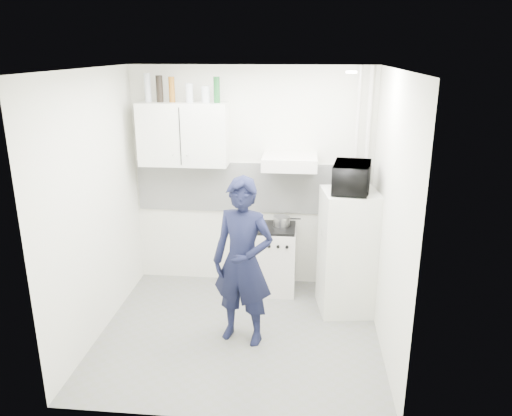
{
  "coord_description": "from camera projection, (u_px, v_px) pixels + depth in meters",
  "views": [
    {
      "loc": [
        0.61,
        -4.41,
        2.77
      ],
      "look_at": [
        0.14,
        0.3,
        1.25
      ],
      "focal_mm": 35.0,
      "sensor_mm": 36.0,
      "label": 1
    }
  ],
  "objects": [
    {
      "name": "wall_right",
      "position": [
        389.0,
        217.0,
        4.56
      ],
      "size": [
        0.0,
        2.6,
        2.6
      ],
      "primitive_type": "plane",
      "rotation": [
        1.57,
        0.0,
        -1.57
      ],
      "color": "white",
      "rests_on": "floor"
    },
    {
      "name": "microwave",
      "position": [
        352.0,
        177.0,
        5.11
      ],
      "size": [
        0.59,
        0.44,
        0.3
      ],
      "primitive_type": "imported",
      "rotation": [
        0.0,
        0.0,
        1.43
      ],
      "color": "black",
      "rests_on": "fridge"
    },
    {
      "name": "upper_cabinet",
      "position": [
        184.0,
        134.0,
        5.61
      ],
      "size": [
        1.0,
        0.35,
        0.7
      ],
      "primitive_type": "cube",
      "color": "white",
      "rests_on": "wall_back"
    },
    {
      "name": "wall_back",
      "position": [
        252.0,
        179.0,
        5.87
      ],
      "size": [
        2.8,
        0.0,
        2.8
      ],
      "primitive_type": "plane",
      "rotation": [
        1.57,
        0.0,
        0.0
      ],
      "color": "white",
      "rests_on": "floor"
    },
    {
      "name": "backsplash",
      "position": [
        252.0,
        188.0,
        5.89
      ],
      "size": [
        2.74,
        0.03,
        0.6
      ],
      "primitive_type": "cube",
      "color": "white",
      "rests_on": "wall_back"
    },
    {
      "name": "stove",
      "position": [
        275.0,
        260.0,
        5.89
      ],
      "size": [
        0.48,
        0.48,
        0.78
      ],
      "primitive_type": "cube",
      "color": "silver",
      "rests_on": "floor"
    },
    {
      "name": "fridge",
      "position": [
        347.0,
        252.0,
        5.37
      ],
      "size": [
        0.64,
        0.64,
        1.36
      ],
      "primitive_type": "cube",
      "rotation": [
        0.0,
        0.0,
        0.14
      ],
      "color": "white",
      "rests_on": "floor"
    },
    {
      "name": "bottle_e",
      "position": [
        217.0,
        90.0,
        5.42
      ],
      "size": [
        0.07,
        0.07,
        0.28
      ],
      "primitive_type": "cylinder",
      "color": "#144C1E",
      "rests_on": "upper_cabinet"
    },
    {
      "name": "bottle_c",
      "position": [
        172.0,
        90.0,
        5.47
      ],
      "size": [
        0.07,
        0.07,
        0.28
      ],
      "primitive_type": "cylinder",
      "color": "brown",
      "rests_on": "upper_cabinet"
    },
    {
      "name": "range_hood",
      "position": [
        290.0,
        162.0,
        5.51
      ],
      "size": [
        0.6,
        0.5,
        0.14
      ],
      "primitive_type": "cube",
      "color": "silver",
      "rests_on": "wall_back"
    },
    {
      "name": "canister_a",
      "position": [
        189.0,
        93.0,
        5.46
      ],
      "size": [
        0.08,
        0.08,
        0.21
      ],
      "primitive_type": "cylinder",
      "color": "#B2B7BC",
      "rests_on": "upper_cabinet"
    },
    {
      "name": "ceiling_spot_fixture",
      "position": [
        351.0,
        72.0,
        4.4
      ],
      "size": [
        0.1,
        0.1,
        0.02
      ],
      "primitive_type": "cylinder",
      "color": "white",
      "rests_on": "ceiling"
    },
    {
      "name": "person",
      "position": [
        243.0,
        262.0,
        4.75
      ],
      "size": [
        0.68,
        0.54,
        1.66
      ],
      "primitive_type": "imported",
      "rotation": [
        0.0,
        0.0,
        -0.25
      ],
      "color": "black",
      "rests_on": "floor"
    },
    {
      "name": "saucepan",
      "position": [
        282.0,
        221.0,
        5.79
      ],
      "size": [
        0.19,
        0.19,
        0.11
      ],
      "primitive_type": "cylinder",
      "color": "silver",
      "rests_on": "stove_top"
    },
    {
      "name": "ceiling",
      "position": [
        236.0,
        69.0,
        4.29
      ],
      "size": [
        2.8,
        2.8,
        0.0
      ],
      "primitive_type": "plane",
      "color": "white",
      "rests_on": "wall_back"
    },
    {
      "name": "stove_top",
      "position": [
        275.0,
        228.0,
        5.76
      ],
      "size": [
        0.47,
        0.47,
        0.03
      ],
      "primitive_type": "cube",
      "color": "black",
      "rests_on": "stove"
    },
    {
      "name": "wall_left",
      "position": [
        94.0,
        208.0,
        4.82
      ],
      "size": [
        0.0,
        2.6,
        2.6
      ],
      "primitive_type": "plane",
      "rotation": [
        1.57,
        0.0,
        1.57
      ],
      "color": "white",
      "rests_on": "floor"
    },
    {
      "name": "floor",
      "position": [
        239.0,
        333.0,
        5.09
      ],
      "size": [
        2.8,
        2.8,
        0.0
      ],
      "primitive_type": "plane",
      "color": "slate",
      "rests_on": "ground"
    },
    {
      "name": "bottle_b",
      "position": [
        160.0,
        89.0,
        5.48
      ],
      "size": [
        0.07,
        0.07,
        0.29
      ],
      "primitive_type": "cylinder",
      "color": "black",
      "rests_on": "upper_cabinet"
    },
    {
      "name": "pipe_a",
      "position": [
        364.0,
        184.0,
        5.68
      ],
      "size": [
        0.05,
        0.05,
        2.6
      ],
      "primitive_type": "cylinder",
      "color": "silver",
      "rests_on": "floor"
    },
    {
      "name": "pipe_b",
      "position": [
        354.0,
        183.0,
        5.69
      ],
      "size": [
        0.04,
        0.04,
        2.6
      ],
      "primitive_type": "cylinder",
      "color": "silver",
      "rests_on": "floor"
    },
    {
      "name": "bottle_a",
      "position": [
        148.0,
        88.0,
        5.49
      ],
      "size": [
        0.07,
        0.07,
        0.31
      ],
      "primitive_type": "cylinder",
      "color": "#B2B7BC",
      "rests_on": "upper_cabinet"
    },
    {
      "name": "canister_b",
      "position": [
        206.0,
        94.0,
        5.45
      ],
      "size": [
        0.09,
        0.09,
        0.18
      ],
      "primitive_type": "cylinder",
      "color": "#B2B7BC",
      "rests_on": "upper_cabinet"
    }
  ]
}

